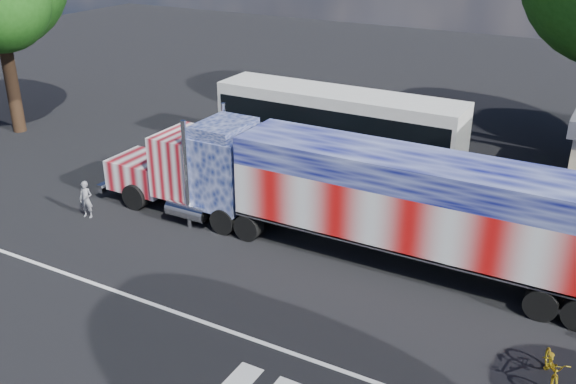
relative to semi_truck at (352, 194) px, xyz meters
The scene contains 6 objects.
ground 4.65m from the semi_truck, 127.04° to the right, with size 100.00×100.00×0.00m, color black.
lane_markings 7.41m from the semi_truck, 96.05° to the right, with size 30.00×2.67×0.01m.
semi_truck is the anchor object (origin of this frame).
coach_bus 8.96m from the semi_truck, 118.21° to the left, with size 12.16×2.83×3.54m.
woman 10.85m from the semi_truck, 165.95° to the right, with size 0.56×0.37×1.54m, color slate.
bicycle 8.70m from the semi_truck, 27.70° to the right, with size 0.62×1.77×0.93m, color gold.
Camera 1 is at (10.47, -15.86, 11.48)m, focal length 40.00 mm.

